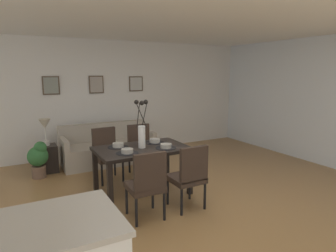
% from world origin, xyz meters
% --- Properties ---
extents(ground_plane, '(9.00, 9.00, 0.00)m').
position_xyz_m(ground_plane, '(0.00, 0.00, 0.00)').
color(ground_plane, olive).
extents(back_wall_panel, '(9.00, 0.10, 2.60)m').
position_xyz_m(back_wall_panel, '(0.00, 3.25, 1.30)').
color(back_wall_panel, silver).
rests_on(back_wall_panel, ground).
extents(side_window_wall, '(0.10, 6.30, 2.60)m').
position_xyz_m(side_window_wall, '(3.65, 0.40, 1.30)').
color(side_window_wall, white).
rests_on(side_window_wall, ground).
extents(ceiling_panel, '(9.00, 7.20, 0.08)m').
position_xyz_m(ceiling_panel, '(0.00, 0.40, 2.64)').
color(ceiling_panel, white).
extents(dining_table, '(1.40, 0.89, 0.74)m').
position_xyz_m(dining_table, '(-0.22, 0.65, 0.65)').
color(dining_table, black).
rests_on(dining_table, ground).
extents(dining_chair_near_left, '(0.46, 0.46, 0.92)m').
position_xyz_m(dining_chair_near_left, '(-0.51, -0.17, 0.51)').
color(dining_chair_near_left, '#33261E').
rests_on(dining_chair_near_left, ground).
extents(dining_chair_near_right, '(0.47, 0.47, 0.92)m').
position_xyz_m(dining_chair_near_right, '(-0.53, 1.51, 0.51)').
color(dining_chair_near_right, '#33261E').
rests_on(dining_chair_near_right, ground).
extents(dining_chair_far_left, '(0.45, 0.45, 0.92)m').
position_xyz_m(dining_chair_far_left, '(0.13, -0.17, 0.51)').
color(dining_chair_far_left, '#33261E').
rests_on(dining_chair_far_left, ground).
extents(dining_chair_far_right, '(0.47, 0.47, 0.92)m').
position_xyz_m(dining_chair_far_right, '(0.13, 1.53, 0.51)').
color(dining_chair_far_right, '#33261E').
rests_on(dining_chair_far_right, ground).
extents(centerpiece_vase, '(0.21, 0.23, 0.73)m').
position_xyz_m(centerpiece_vase, '(-0.22, 0.66, 1.02)').
color(centerpiece_vase, white).
rests_on(centerpiece_vase, dining_table).
extents(placemat_near_left, '(0.32, 0.32, 0.01)m').
position_xyz_m(placemat_near_left, '(-0.53, 0.45, 0.74)').
color(placemat_near_left, black).
rests_on(placemat_near_left, dining_table).
extents(bowl_near_left, '(0.17, 0.17, 0.07)m').
position_xyz_m(bowl_near_left, '(-0.53, 0.45, 0.78)').
color(bowl_near_left, '#B2ADA3').
rests_on(bowl_near_left, dining_table).
extents(placemat_near_right, '(0.32, 0.32, 0.01)m').
position_xyz_m(placemat_near_right, '(-0.53, 0.85, 0.74)').
color(placemat_near_right, black).
rests_on(placemat_near_right, dining_table).
extents(bowl_near_right, '(0.17, 0.17, 0.07)m').
position_xyz_m(bowl_near_right, '(-0.53, 0.85, 0.78)').
color(bowl_near_right, '#B2ADA3').
rests_on(bowl_near_right, dining_table).
extents(placemat_far_left, '(0.32, 0.32, 0.01)m').
position_xyz_m(placemat_far_left, '(0.10, 0.45, 0.74)').
color(placemat_far_left, black).
rests_on(placemat_far_left, dining_table).
extents(bowl_far_left, '(0.17, 0.17, 0.07)m').
position_xyz_m(bowl_far_left, '(0.10, 0.45, 0.78)').
color(bowl_far_left, '#B2ADA3').
rests_on(bowl_far_left, dining_table).
extents(placemat_far_right, '(0.32, 0.32, 0.01)m').
position_xyz_m(placemat_far_right, '(0.10, 0.85, 0.74)').
color(placemat_far_right, black).
rests_on(placemat_far_right, dining_table).
extents(bowl_far_right, '(0.17, 0.17, 0.07)m').
position_xyz_m(bowl_far_right, '(0.10, 0.85, 0.78)').
color(bowl_far_right, '#B2ADA3').
rests_on(bowl_far_right, dining_table).
extents(sofa, '(1.89, 0.84, 0.80)m').
position_xyz_m(sofa, '(-0.21, 2.53, 0.28)').
color(sofa, '#A89E8E').
rests_on(sofa, ground).
extents(side_table, '(0.36, 0.36, 0.52)m').
position_xyz_m(side_table, '(-1.41, 2.45, 0.26)').
color(side_table, black).
rests_on(side_table, ground).
extents(table_lamp, '(0.22, 0.22, 0.51)m').
position_xyz_m(table_lamp, '(-1.41, 2.45, 0.89)').
color(table_lamp, beige).
rests_on(table_lamp, side_table).
extents(framed_picture_left, '(0.34, 0.03, 0.38)m').
position_xyz_m(framed_picture_left, '(-1.17, 3.18, 1.61)').
color(framed_picture_left, '#473828').
extents(framed_picture_center, '(0.32, 0.03, 0.39)m').
position_xyz_m(framed_picture_center, '(-0.22, 3.18, 1.61)').
color(framed_picture_center, '#473828').
extents(framed_picture_right, '(0.34, 0.03, 0.35)m').
position_xyz_m(framed_picture_right, '(0.73, 3.18, 1.61)').
color(framed_picture_right, '#473828').
extents(potted_plant, '(0.36, 0.36, 0.67)m').
position_xyz_m(potted_plant, '(-1.59, 2.18, 0.37)').
color(potted_plant, brown).
rests_on(potted_plant, ground).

